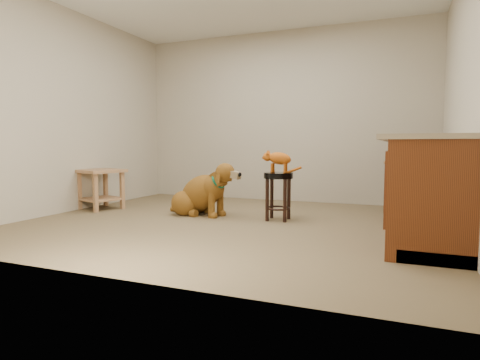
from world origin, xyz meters
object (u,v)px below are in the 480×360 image
at_px(padded_stool, 278,186).
at_px(wood_stool, 403,190).
at_px(golden_retriever, 202,194).
at_px(side_table, 101,183).
at_px(tabby_kitten, 278,159).

bearing_deg(padded_stool, wood_stool, 22.53).
bearing_deg(padded_stool, golden_retriever, -178.37).
xyz_separation_m(padded_stool, golden_retriever, (-0.97, -0.03, -0.13)).
xyz_separation_m(padded_stool, side_table, (-2.45, -0.12, -0.04)).
relative_size(wood_stool, golden_retriever, 0.62).
bearing_deg(wood_stool, side_table, -170.00).
bearing_deg(side_table, tabby_kitten, 2.72).
bearing_deg(golden_retriever, padded_stool, 12.98).
height_order(golden_retriever, tabby_kitten, tabby_kitten).
xyz_separation_m(wood_stool, golden_retriever, (-2.29, -0.58, -0.09)).
bearing_deg(side_table, padded_stool, 2.70).
height_order(padded_stool, tabby_kitten, tabby_kitten).
bearing_deg(padded_stool, side_table, -177.30).
bearing_deg(side_table, wood_stool, 10.00).
bearing_deg(tabby_kitten, wood_stool, 19.80).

